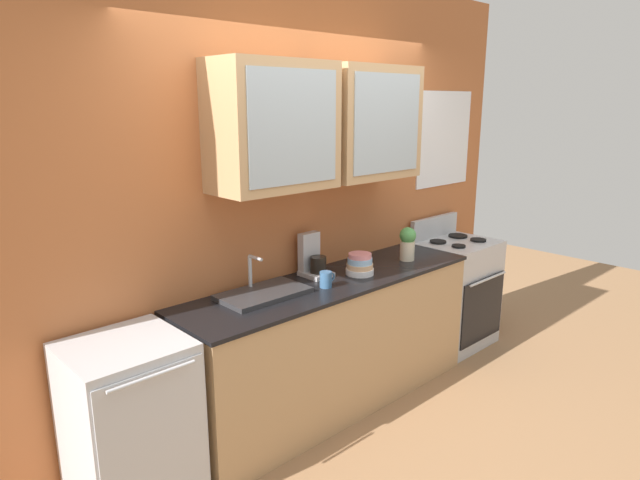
{
  "coord_description": "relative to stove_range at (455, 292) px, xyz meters",
  "views": [
    {
      "loc": [
        -2.46,
        -2.47,
        2.06
      ],
      "look_at": [
        -0.13,
        0.0,
        1.2
      ],
      "focal_mm": 30.98,
      "sensor_mm": 36.0,
      "label": 1
    }
  ],
  "objects": [
    {
      "name": "ground_plane",
      "position": [
        -1.47,
        0.0,
        -0.46
      ],
      "size": [
        10.0,
        10.0,
        0.0
      ],
      "primitive_type": "plane",
      "color": "#936B47"
    },
    {
      "name": "dishwasher",
      "position": [
        -2.92,
        -0.0,
        -0.01
      ],
      "size": [
        0.57,
        0.58,
        0.91
      ],
      "color": "silver",
      "rests_on": "ground_plane"
    },
    {
      "name": "coffee_maker",
      "position": [
        -1.51,
        0.17,
        0.56
      ],
      "size": [
        0.17,
        0.2,
        0.29
      ],
      "color": "#B7B7BC",
      "rests_on": "counter"
    },
    {
      "name": "counter",
      "position": [
        -1.47,
        0.0,
        -0.01
      ],
      "size": [
        2.27,
        0.59,
        0.91
      ],
      "color": "tan",
      "rests_on": "ground_plane"
    },
    {
      "name": "sink_faucet",
      "position": [
        -2.01,
        0.07,
        0.47
      ],
      "size": [
        0.54,
        0.32,
        0.24
      ],
      "color": "#2D2D30",
      "rests_on": "counter"
    },
    {
      "name": "stove_range",
      "position": [
        0.0,
        0.0,
        0.0
      ],
      "size": [
        0.66,
        0.58,
        1.09
      ],
      "color": "silver",
      "rests_on": "ground_plane"
    },
    {
      "name": "cup_near_sink",
      "position": [
        -1.62,
        -0.07,
        0.5
      ],
      "size": [
        0.12,
        0.08,
        0.1
      ],
      "color": "#38608C",
      "rests_on": "counter"
    },
    {
      "name": "back_wall_unit",
      "position": [
        -1.47,
        0.28,
        1.1
      ],
      "size": [
        4.4,
        0.48,
        2.89
      ],
      "color": "#B76638",
      "rests_on": "ground_plane"
    },
    {
      "name": "bowl_stack",
      "position": [
        -1.26,
        -0.04,
        0.52
      ],
      "size": [
        0.19,
        0.19,
        0.15
      ],
      "color": "white",
      "rests_on": "counter"
    },
    {
      "name": "vase",
      "position": [
        -0.75,
        -0.04,
        0.58
      ],
      "size": [
        0.12,
        0.12,
        0.25
      ],
      "color": "beige",
      "rests_on": "counter"
    }
  ]
}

